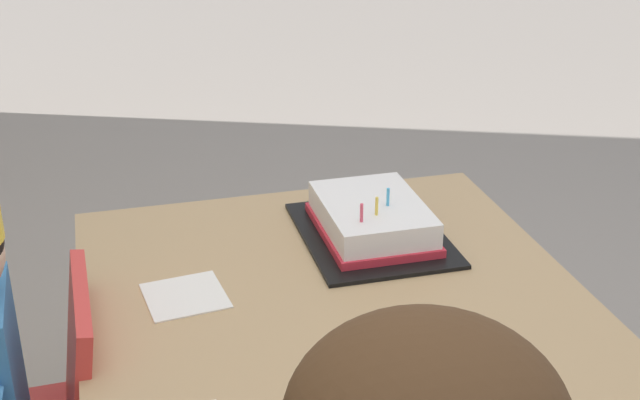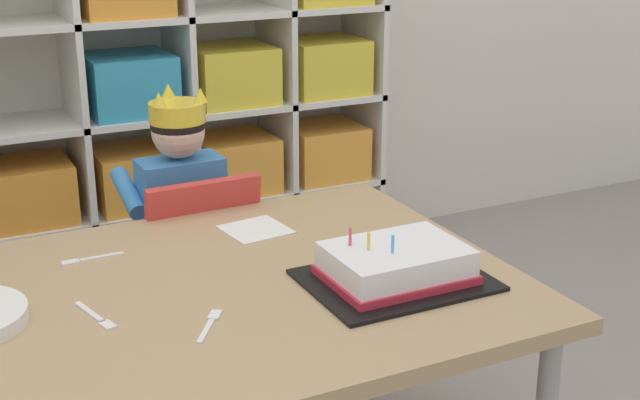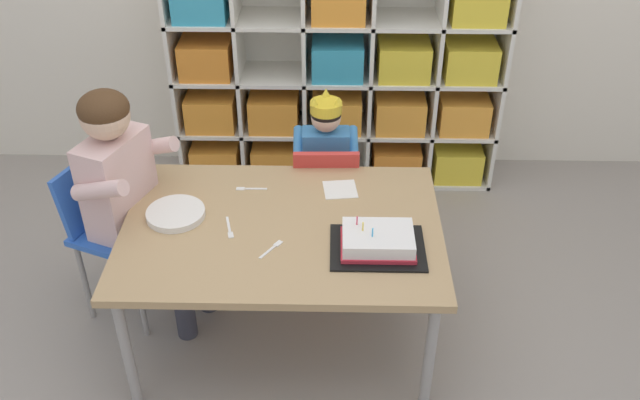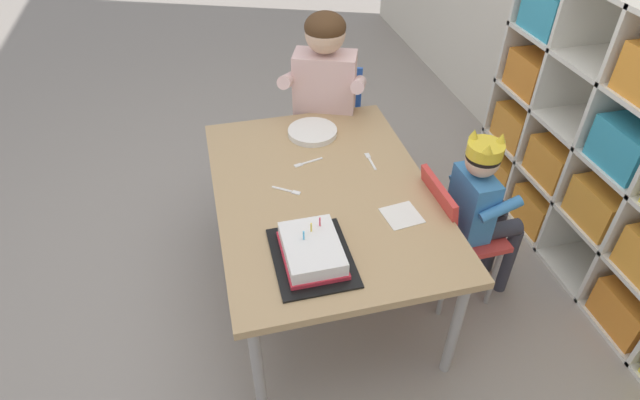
% 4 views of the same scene
% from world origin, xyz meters
% --- Properties ---
extents(storage_cubby_shelf, '(1.71, 0.32, 1.23)m').
position_xyz_m(storage_cubby_shelf, '(0.22, 1.26, 0.56)').
color(storage_cubby_shelf, silver).
rests_on(storage_cubby_shelf, ground).
extents(activity_table, '(1.22, 0.86, 0.57)m').
position_xyz_m(activity_table, '(0.00, 0.00, 0.52)').
color(activity_table, tan).
rests_on(activity_table, ground).
extents(classroom_chair_blue, '(0.32, 0.33, 0.64)m').
position_xyz_m(classroom_chair_blue, '(0.16, 0.52, 0.38)').
color(classroom_chair_blue, red).
rests_on(classroom_chair_blue, ground).
extents(child_with_crown, '(0.30, 0.31, 0.83)m').
position_xyz_m(child_with_crown, '(0.16, 0.63, 0.52)').
color(child_with_crown, '#3D7FBC').
rests_on(child_with_crown, ground).
extents(birthday_cake_on_tray, '(0.35, 0.27, 0.11)m').
position_xyz_m(birthday_cake_on_tray, '(0.36, -0.13, 0.60)').
color(birthday_cake_on_tray, black).
rests_on(birthday_cake_on_tray, activity_table).
extents(paper_napkin_square, '(0.15, 0.15, 0.00)m').
position_xyz_m(paper_napkin_square, '(0.22, 0.25, 0.57)').
color(paper_napkin_square, white).
rests_on(paper_napkin_square, activity_table).
extents(fork_near_child_seat, '(0.08, 0.11, 0.00)m').
position_xyz_m(fork_near_child_seat, '(-0.03, -0.14, 0.57)').
color(fork_near_child_seat, white).
rests_on(fork_near_child_seat, activity_table).
extents(fork_near_cake_tray, '(0.05, 0.14, 0.00)m').
position_xyz_m(fork_near_cake_tray, '(-0.20, -0.02, 0.57)').
color(fork_near_cake_tray, white).
rests_on(fork_near_cake_tray, activity_table).
extents(fork_scattered_mid_table, '(0.13, 0.02, 0.00)m').
position_xyz_m(fork_scattered_mid_table, '(-0.15, 0.25, 0.57)').
color(fork_scattered_mid_table, white).
rests_on(fork_scattered_mid_table, activity_table).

